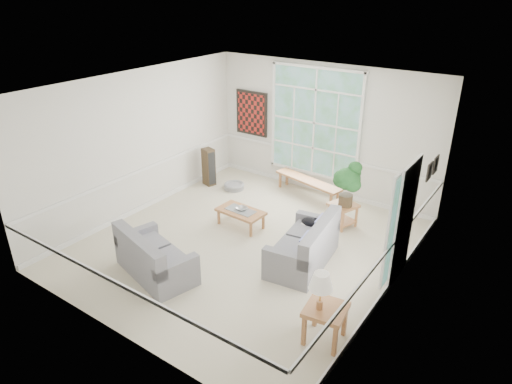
% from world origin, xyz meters
% --- Properties ---
extents(floor, '(5.50, 6.00, 0.01)m').
position_xyz_m(floor, '(0.00, 0.00, -0.01)').
color(floor, beige).
rests_on(floor, ground).
extents(ceiling, '(5.50, 6.00, 0.02)m').
position_xyz_m(ceiling, '(0.00, 0.00, 3.00)').
color(ceiling, white).
rests_on(ceiling, ground).
extents(wall_back, '(5.50, 0.02, 3.00)m').
position_xyz_m(wall_back, '(0.00, 3.00, 1.50)').
color(wall_back, silver).
rests_on(wall_back, ground).
extents(wall_front, '(5.50, 0.02, 3.00)m').
position_xyz_m(wall_front, '(0.00, -3.00, 1.50)').
color(wall_front, silver).
rests_on(wall_front, ground).
extents(wall_left, '(0.02, 6.00, 3.00)m').
position_xyz_m(wall_left, '(-2.75, 0.00, 1.50)').
color(wall_left, silver).
rests_on(wall_left, ground).
extents(wall_right, '(0.02, 6.00, 3.00)m').
position_xyz_m(wall_right, '(2.75, 0.00, 1.50)').
color(wall_right, silver).
rests_on(wall_right, ground).
extents(window_back, '(2.30, 0.08, 2.40)m').
position_xyz_m(window_back, '(-0.20, 2.96, 1.65)').
color(window_back, white).
rests_on(window_back, wall_back).
extents(entry_door, '(0.08, 0.90, 2.10)m').
position_xyz_m(entry_door, '(2.71, 0.60, 1.05)').
color(entry_door, white).
rests_on(entry_door, floor).
extents(door_sidelight, '(0.08, 0.26, 1.90)m').
position_xyz_m(door_sidelight, '(2.71, -0.03, 1.15)').
color(door_sidelight, white).
rests_on(door_sidelight, wall_right).
extents(wall_art, '(0.90, 0.06, 1.10)m').
position_xyz_m(wall_art, '(-1.95, 2.95, 1.60)').
color(wall_art, '#591612').
rests_on(wall_art, wall_back).
extents(wall_frame_near, '(0.04, 0.26, 0.32)m').
position_xyz_m(wall_frame_near, '(2.71, 1.75, 1.55)').
color(wall_frame_near, black).
rests_on(wall_frame_near, wall_right).
extents(wall_frame_far, '(0.04, 0.26, 0.32)m').
position_xyz_m(wall_frame_far, '(2.71, 2.15, 1.55)').
color(wall_frame_far, black).
rests_on(wall_frame_far, wall_right).
extents(loveseat_right, '(1.03, 1.69, 0.87)m').
position_xyz_m(loveseat_right, '(1.19, 0.07, 0.43)').
color(loveseat_right, slate).
rests_on(loveseat_right, floor).
extents(loveseat_front, '(1.67, 1.15, 0.82)m').
position_xyz_m(loveseat_front, '(-0.68, -1.64, 0.41)').
color(loveseat_front, slate).
rests_on(loveseat_front, floor).
extents(coffee_table, '(1.00, 0.58, 0.36)m').
position_xyz_m(coffee_table, '(-0.50, 0.51, 0.18)').
color(coffee_table, '#A86B3F').
rests_on(coffee_table, floor).
extents(pewter_bowl, '(0.32, 0.32, 0.07)m').
position_xyz_m(pewter_bowl, '(-0.49, 0.54, 0.39)').
color(pewter_bowl, '#959499').
rests_on(pewter_bowl, coffee_table).
extents(window_bench, '(1.80, 0.73, 0.41)m').
position_xyz_m(window_bench, '(-0.08, 2.55, 0.21)').
color(window_bench, '#A86B3F').
rests_on(window_bench, floor).
extents(end_table, '(0.63, 0.63, 0.49)m').
position_xyz_m(end_table, '(1.19, 1.72, 0.25)').
color(end_table, '#A86B3F').
rests_on(end_table, floor).
extents(houseplant, '(0.77, 0.77, 0.94)m').
position_xyz_m(houseplant, '(1.24, 1.68, 0.96)').
color(houseplant, '#1E5422').
rests_on(houseplant, end_table).
extents(side_table, '(0.62, 0.62, 0.56)m').
position_xyz_m(side_table, '(2.40, -1.44, 0.28)').
color(side_table, '#A86B3F').
rests_on(side_table, floor).
extents(table_lamp, '(0.34, 0.34, 0.57)m').
position_xyz_m(table_lamp, '(2.33, -1.51, 0.84)').
color(table_lamp, white).
rests_on(table_lamp, side_table).
extents(pet_bed, '(0.61, 0.61, 0.14)m').
position_xyz_m(pet_bed, '(-1.73, 1.90, 0.07)').
color(pet_bed, gray).
rests_on(pet_bed, floor).
extents(floor_speaker, '(0.34, 0.30, 0.92)m').
position_xyz_m(floor_speaker, '(-2.40, 1.77, 0.46)').
color(floor_speaker, '#3B2D1B').
rests_on(floor_speaker, floor).
extents(cat, '(0.38, 0.30, 0.16)m').
position_xyz_m(cat, '(1.03, 0.62, 0.52)').
color(cat, black).
rests_on(cat, loveseat_right).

